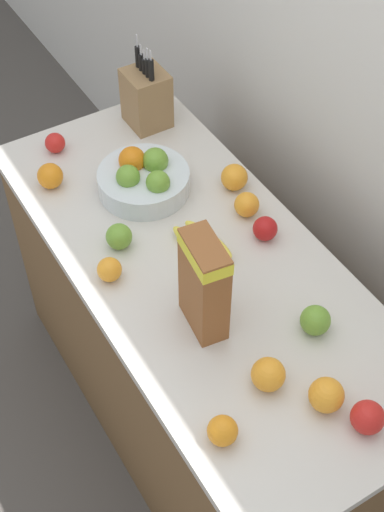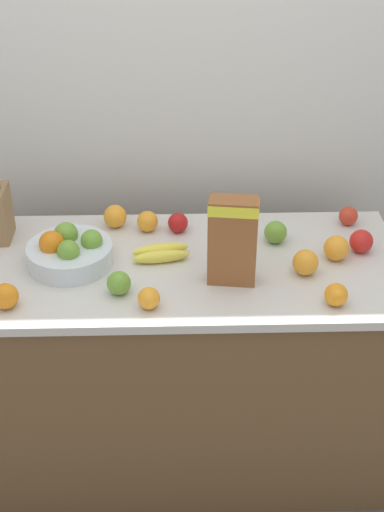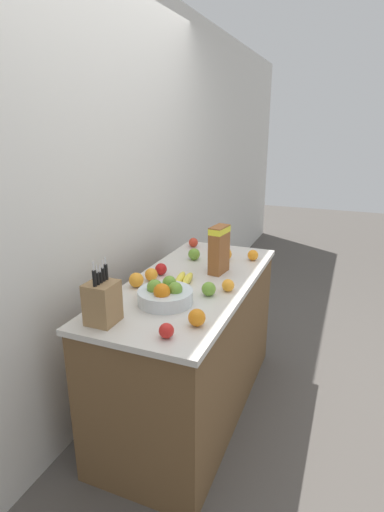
{
  "view_description": "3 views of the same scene",
  "coord_description": "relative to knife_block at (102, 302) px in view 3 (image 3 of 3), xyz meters",
  "views": [
    {
      "loc": [
        1.13,
        -0.71,
        2.36
      ],
      "look_at": [
        0.03,
        -0.04,
        0.93
      ],
      "focal_mm": 50.0,
      "sensor_mm": 36.0,
      "label": 1
    },
    {
      "loc": [
        0.01,
        -1.98,
        2.16
      ],
      "look_at": [
        0.06,
        -0.05,
        0.93
      ],
      "focal_mm": 50.0,
      "sensor_mm": 36.0,
      "label": 2
    },
    {
      "loc": [
        -2.0,
        -0.81,
        1.73
      ],
      "look_at": [
        0.08,
        0.03,
        0.99
      ],
      "focal_mm": 28.0,
      "sensor_mm": 36.0,
      "label": 3
    }
  ],
  "objects": [
    {
      "name": "apple_near_bananas",
      "position": [
        -0.02,
        -0.33,
        -0.07
      ],
      "size": [
        0.07,
        0.07,
        0.07
      ],
      "primitive_type": "sphere",
      "color": "red",
      "rests_on": "counter"
    },
    {
      "name": "apple_front",
      "position": [
        1.26,
        0.06,
        -0.07
      ],
      "size": [
        0.07,
        0.07,
        0.07
      ],
      "primitive_type": "sphere",
      "color": "red",
      "rests_on": "counter"
    },
    {
      "name": "cereal_box",
      "position": [
        0.82,
        -0.28,
        0.06
      ],
      "size": [
        0.16,
        0.1,
        0.29
      ],
      "rotation": [
        0.0,
        0.0,
        -0.13
      ],
      "color": "brown",
      "rests_on": "counter"
    },
    {
      "name": "banana_bunch",
      "position": [
        0.59,
        -0.15,
        -0.08
      ],
      "size": [
        0.2,
        0.12,
        0.04
      ],
      "rotation": [
        0.0,
        0.0,
        3.2
      ],
      "color": "yellow",
      "rests_on": "counter"
    },
    {
      "name": "ground_plane",
      "position": [
        0.63,
        -0.18,
        -0.97
      ],
      "size": [
        14.0,
        14.0,
        0.0
      ],
      "primitive_type": "plane",
      "color": "#514C47"
    },
    {
      "name": "orange_mid_right",
      "position": [
        0.13,
        -0.41,
        -0.06
      ],
      "size": [
        0.08,
        0.08,
        0.08
      ],
      "primitive_type": "sphere",
      "color": "orange",
      "rests_on": "counter"
    },
    {
      "name": "orange_front_left",
      "position": [
        0.54,
        0.04,
        -0.06
      ],
      "size": [
        0.07,
        0.07,
        0.07
      ],
      "primitive_type": "sphere",
      "color": "orange",
      "rests_on": "counter"
    },
    {
      "name": "apple_leftmost",
      "position": [
        0.46,
        -0.34,
        -0.06
      ],
      "size": [
        0.08,
        0.08,
        0.08
      ],
      "primitive_type": "sphere",
      "color": "#6B9E33",
      "rests_on": "counter"
    },
    {
      "name": "orange_by_cereal",
      "position": [
        0.56,
        -0.42,
        -0.07
      ],
      "size": [
        0.07,
        0.07,
        0.07
      ],
      "primitive_type": "sphere",
      "color": "orange",
      "rests_on": "counter"
    },
    {
      "name": "orange_mid_left",
      "position": [
        1.12,
        -0.42,
        -0.06
      ],
      "size": [
        0.07,
        0.07,
        0.07
      ],
      "primitive_type": "sphere",
      "color": "orange",
      "rests_on": "counter"
    },
    {
      "name": "fruit_bowl",
      "position": [
        0.29,
        -0.17,
        -0.05
      ],
      "size": [
        0.28,
        0.28,
        0.13
      ],
      "color": "silver",
      "rests_on": "counter"
    },
    {
      "name": "orange_back_center",
      "position": [
        1.06,
        -0.25,
        -0.06
      ],
      "size": [
        0.08,
        0.08,
        0.08
      ],
      "primitive_type": "sphere",
      "color": "orange",
      "rests_on": "counter"
    },
    {
      "name": "knife_block",
      "position": [
        0.0,
        0.0,
        0.0
      ],
      "size": [
        0.14,
        0.13,
        0.31
      ],
      "color": "#937047",
      "rests_on": "counter"
    },
    {
      "name": "wall_back",
      "position": [
        0.63,
        0.37,
        0.33
      ],
      "size": [
        9.0,
        0.06,
        2.6
      ],
      "color": "silver",
      "rests_on": "ground_plane"
    },
    {
      "name": "apple_rightmost",
      "position": [
        0.65,
        0.03,
        -0.07
      ],
      "size": [
        0.07,
        0.07,
        0.07
      ],
      "primitive_type": "sphere",
      "color": "red",
      "rests_on": "counter"
    },
    {
      "name": "orange_front_center",
      "position": [
        0.43,
        0.07,
        -0.06
      ],
      "size": [
        0.08,
        0.08,
        0.08
      ],
      "primitive_type": "sphere",
      "color": "orange",
      "rests_on": "counter"
    },
    {
      "name": "counter",
      "position": [
        0.63,
        -0.18,
        -0.53
      ],
      "size": [
        1.54,
        0.67,
        0.87
      ],
      "color": "brown",
      "rests_on": "ground_plane"
    },
    {
      "name": "apple_by_knife_block",
      "position": [
        1.27,
        -0.12,
        -0.06
      ],
      "size": [
        0.08,
        0.08,
        0.08
      ],
      "primitive_type": "sphere",
      "color": "red",
      "rests_on": "counter"
    },
    {
      "name": "orange_near_bowl",
      "position": [
        1.17,
        -0.17,
        -0.06
      ],
      "size": [
        0.09,
        0.09,
        0.09
      ],
      "primitive_type": "sphere",
      "color": "orange",
      "rests_on": "counter"
    },
    {
      "name": "apple_rear",
      "position": [
        0.99,
        -0.05,
        -0.06
      ],
      "size": [
        0.08,
        0.08,
        0.08
      ],
      "primitive_type": "sphere",
      "color": "#6B9E33",
      "rests_on": "counter"
    }
  ]
}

